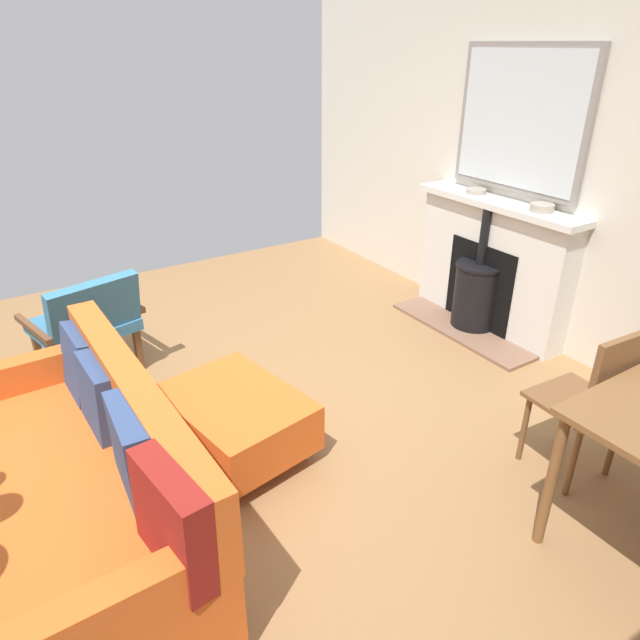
{
  "coord_description": "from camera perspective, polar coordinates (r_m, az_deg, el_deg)",
  "views": [
    {
      "loc": [
        1.0,
        2.63,
        2.12
      ],
      "look_at": [
        -0.38,
        0.46,
        0.84
      ],
      "focal_mm": 31.48,
      "sensor_mm": 36.0,
      "label": 1
    }
  ],
  "objects": [
    {
      "name": "dining_chair_near_fireplace",
      "position": [
        3.17,
        26.13,
        -6.93
      ],
      "size": [
        0.42,
        0.42,
        0.9
      ],
      "color": "brown",
      "rests_on": "ground"
    },
    {
      "name": "mantel_bowl_far",
      "position": [
        4.32,
        21.65,
        10.62
      ],
      "size": [
        0.17,
        0.17,
        0.06
      ],
      "color": "#9E9384",
      "rests_on": "fireplace"
    },
    {
      "name": "sofa",
      "position": [
        2.8,
        -22.89,
        -15.01
      ],
      "size": [
        0.89,
        1.83,
        0.83
      ],
      "color": "#B2B2B7",
      "rests_on": "ground"
    },
    {
      "name": "mantel_bowl_near",
      "position": [
        4.7,
        15.59,
        12.55
      ],
      "size": [
        0.16,
        0.16,
        0.04
      ],
      "color": "#9E9384",
      "rests_on": "fireplace"
    },
    {
      "name": "ground_plane",
      "position": [
        3.53,
        -9.43,
        -11.06
      ],
      "size": [
        5.17,
        5.76,
        0.01
      ],
      "primitive_type": "cube",
      "color": "olive"
    },
    {
      "name": "mirror_over_mantel",
      "position": [
        4.52,
        19.7,
        18.59
      ],
      "size": [
        0.04,
        1.13,
        1.02
      ],
      "color": "gray"
    },
    {
      "name": "fireplace",
      "position": [
        4.7,
        16.67,
        4.69
      ],
      "size": [
        0.55,
        1.46,
        1.05
      ],
      "color": "brown",
      "rests_on": "ground"
    },
    {
      "name": "armchair_accent",
      "position": [
        4.1,
        -22.57,
        -0.02
      ],
      "size": [
        0.78,
        0.72,
        0.77
      ],
      "color": "brown",
      "rests_on": "ground"
    },
    {
      "name": "wall_left",
      "position": [
        4.52,
        21.68,
        14.62
      ],
      "size": [
        0.12,
        5.76,
        2.67
      ],
      "primitive_type": "cube",
      "color": "silver",
      "rests_on": "ground"
    },
    {
      "name": "ottoman",
      "position": [
        3.24,
        -8.56,
        -9.75
      ],
      "size": [
        0.74,
        0.91,
        0.37
      ],
      "color": "#B2B2B7",
      "rests_on": "ground"
    }
  ]
}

